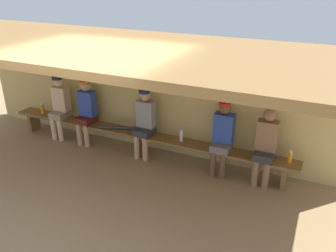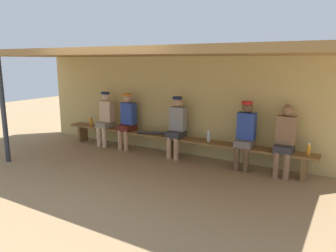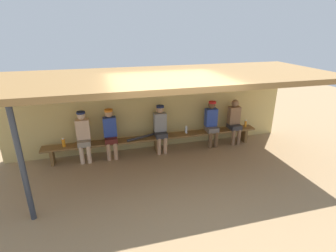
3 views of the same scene
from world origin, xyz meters
name	(u,v)px [view 1 (image 1 of 3)]	position (x,y,z in m)	size (l,w,h in m)	color
ground_plane	(95,195)	(0.00, 0.00, 0.00)	(24.00, 24.00, 0.00)	#9E7F59
back_wall	(150,95)	(0.00, 2.00, 1.10)	(8.00, 0.20, 2.20)	tan
dugout_roof	(109,49)	(0.00, 0.70, 2.26)	(8.00, 2.80, 0.12)	olive
bench	(140,136)	(0.00, 1.55, 0.39)	(6.00, 0.36, 0.46)	brown
player_in_white	(60,104)	(-1.93, 1.55, 0.75)	(0.34, 0.42, 1.34)	gray
player_in_blue	(86,109)	(-1.25, 1.55, 0.75)	(0.34, 0.42, 1.34)	#591E19
player_near_post	(145,120)	(0.11, 1.55, 0.75)	(0.34, 0.42, 1.34)	#333338
player_leftmost	(222,135)	(1.64, 1.55, 0.75)	(0.34, 0.42, 1.34)	slate
player_with_sunglasses	(266,144)	(2.38, 1.55, 0.73)	(0.34, 0.42, 1.34)	#333338
water_bottle_green	(181,136)	(0.87, 1.56, 0.57)	(0.07, 0.07, 0.23)	silver
water_bottle_blue	(290,157)	(2.79, 1.58, 0.56)	(0.07, 0.07, 0.22)	orange
water_bottle_clear	(42,109)	(-2.43, 1.54, 0.57)	(0.08, 0.08, 0.23)	orange
baseball_bat	(121,128)	(-0.42, 1.55, 0.49)	(0.07, 0.07, 0.87)	#333338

